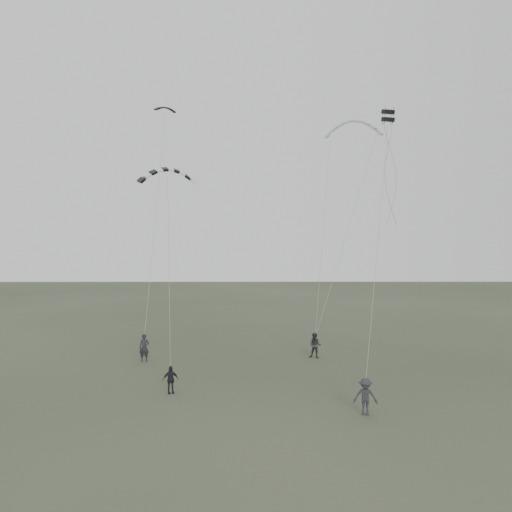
{
  "coord_description": "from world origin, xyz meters",
  "views": [
    {
      "loc": [
        0.91,
        -26.97,
        8.41
      ],
      "look_at": [
        1.07,
        5.32,
        7.28
      ],
      "focal_mm": 35.0,
      "sensor_mm": 36.0,
      "label": 1
    }
  ],
  "objects_px": {
    "flyer_far": "(365,397)",
    "kite_dark_small": "(165,108)",
    "flyer_left": "(144,348)",
    "flyer_right": "(315,345)",
    "kite_pale_large": "(353,121)",
    "kite_box": "(388,116)",
    "flyer_center": "(170,380)",
    "kite_striped": "(168,169)"
  },
  "relations": [
    {
      "from": "flyer_left",
      "to": "flyer_right",
      "type": "height_order",
      "value": "flyer_left"
    },
    {
      "from": "flyer_center",
      "to": "flyer_far",
      "type": "height_order",
      "value": "flyer_far"
    },
    {
      "from": "flyer_right",
      "to": "kite_pale_large",
      "type": "xyz_separation_m",
      "value": [
        3.55,
        4.88,
        16.81
      ]
    },
    {
      "from": "flyer_right",
      "to": "kite_pale_large",
      "type": "relative_size",
      "value": 0.39
    },
    {
      "from": "flyer_center",
      "to": "kite_dark_small",
      "type": "bearing_deg",
      "value": 77.02
    },
    {
      "from": "flyer_right",
      "to": "kite_pale_large",
      "type": "distance_m",
      "value": 17.86
    },
    {
      "from": "flyer_far",
      "to": "kite_striped",
      "type": "xyz_separation_m",
      "value": [
        -10.47,
        6.48,
        11.66
      ]
    },
    {
      "from": "flyer_right",
      "to": "flyer_center",
      "type": "bearing_deg",
      "value": -117.92
    },
    {
      "from": "kite_pale_large",
      "to": "flyer_left",
      "type": "bearing_deg",
      "value": -143.16
    },
    {
      "from": "flyer_left",
      "to": "kite_pale_large",
      "type": "bearing_deg",
      "value": 20.23
    },
    {
      "from": "kite_dark_small",
      "to": "kite_striped",
      "type": "xyz_separation_m",
      "value": [
        1.91,
        -10.23,
        -6.31
      ]
    },
    {
      "from": "flyer_far",
      "to": "kite_dark_small",
      "type": "xyz_separation_m",
      "value": [
        -12.39,
        16.71,
        17.97
      ]
    },
    {
      "from": "flyer_left",
      "to": "kite_dark_small",
      "type": "relative_size",
      "value": 1.1
    },
    {
      "from": "flyer_far",
      "to": "kite_box",
      "type": "distance_m",
      "value": 16.1
    },
    {
      "from": "flyer_right",
      "to": "kite_box",
      "type": "bearing_deg",
      "value": -36.63
    },
    {
      "from": "flyer_center",
      "to": "flyer_far",
      "type": "relative_size",
      "value": 0.85
    },
    {
      "from": "flyer_right",
      "to": "flyer_center",
      "type": "distance_m",
      "value": 11.94
    },
    {
      "from": "kite_pale_large",
      "to": "kite_striped",
      "type": "relative_size",
      "value": 1.33
    },
    {
      "from": "flyer_left",
      "to": "kite_striped",
      "type": "xyz_separation_m",
      "value": [
        2.35,
        -3.95,
        11.6
      ]
    },
    {
      "from": "flyer_center",
      "to": "kite_dark_small",
      "type": "distance_m",
      "value": 22.64
    },
    {
      "from": "kite_pale_large",
      "to": "kite_box",
      "type": "xyz_separation_m",
      "value": [
        -0.0,
        -10.27,
        -2.08
      ]
    },
    {
      "from": "kite_striped",
      "to": "kite_box",
      "type": "distance_m",
      "value": 13.39
    },
    {
      "from": "flyer_right",
      "to": "kite_dark_small",
      "type": "height_order",
      "value": "kite_dark_small"
    },
    {
      "from": "kite_dark_small",
      "to": "kite_box",
      "type": "distance_m",
      "value": 18.68
    },
    {
      "from": "kite_striped",
      "to": "flyer_far",
      "type": "bearing_deg",
      "value": -49.85
    },
    {
      "from": "flyer_center",
      "to": "kite_pale_large",
      "type": "xyz_separation_m",
      "value": [
        12.41,
        12.88,
        16.94
      ]
    },
    {
      "from": "flyer_right",
      "to": "kite_dark_small",
      "type": "distance_m",
      "value": 21.94
    },
    {
      "from": "kite_dark_small",
      "to": "kite_box",
      "type": "height_order",
      "value": "kite_dark_small"
    },
    {
      "from": "flyer_left",
      "to": "flyer_far",
      "type": "height_order",
      "value": "flyer_left"
    },
    {
      "from": "flyer_center",
      "to": "kite_striped",
      "type": "bearing_deg",
      "value": 77.51
    },
    {
      "from": "flyer_left",
      "to": "kite_dark_small",
      "type": "distance_m",
      "value": 18.99
    },
    {
      "from": "flyer_far",
      "to": "kite_dark_small",
      "type": "bearing_deg",
      "value": 135.75
    },
    {
      "from": "flyer_center",
      "to": "kite_dark_small",
      "type": "height_order",
      "value": "kite_dark_small"
    },
    {
      "from": "kite_pale_large",
      "to": "kite_dark_small",
      "type": "bearing_deg",
      "value": -165.66
    },
    {
      "from": "kite_box",
      "to": "flyer_left",
      "type": "bearing_deg",
      "value": 143.32
    },
    {
      "from": "flyer_right",
      "to": "flyer_center",
      "type": "height_order",
      "value": "flyer_right"
    },
    {
      "from": "flyer_center",
      "to": "kite_striped",
      "type": "xyz_separation_m",
      "value": [
        -0.62,
        3.12,
        11.8
      ]
    },
    {
      "from": "kite_box",
      "to": "flyer_center",
      "type": "bearing_deg",
      "value": 171.36
    },
    {
      "from": "flyer_right",
      "to": "kite_box",
      "type": "height_order",
      "value": "kite_box"
    },
    {
      "from": "flyer_left",
      "to": "kite_pale_large",
      "type": "xyz_separation_m",
      "value": [
        15.38,
        5.82,
        16.75
      ]
    },
    {
      "from": "kite_dark_small",
      "to": "kite_box",
      "type": "relative_size",
      "value": 2.5
    },
    {
      "from": "flyer_right",
      "to": "kite_box",
      "type": "distance_m",
      "value": 16.08
    }
  ]
}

